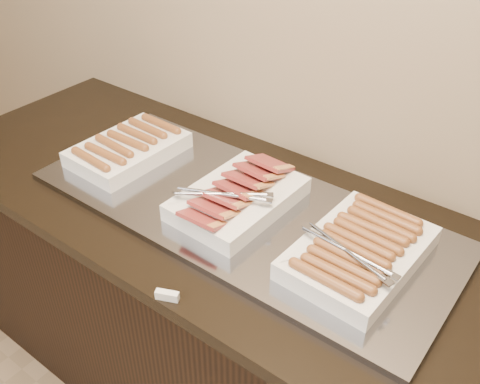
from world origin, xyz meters
name	(u,v)px	position (x,y,z in m)	size (l,w,h in m)	color
counter	(232,316)	(0.00, 2.13, 0.45)	(2.06, 0.76, 0.90)	black
warming_tray	(239,209)	(0.03, 2.13, 0.91)	(1.20, 0.50, 0.02)	gray
dish_left	(128,148)	(-0.41, 2.13, 0.95)	(0.24, 0.35, 0.07)	white
dish_center	(237,197)	(0.03, 2.13, 0.95)	(0.27, 0.39, 0.09)	white
dish_right	(359,251)	(0.39, 2.13, 0.95)	(0.28, 0.39, 0.08)	white
label_holder	(167,295)	(0.10, 1.77, 0.91)	(0.05, 0.02, 0.02)	white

